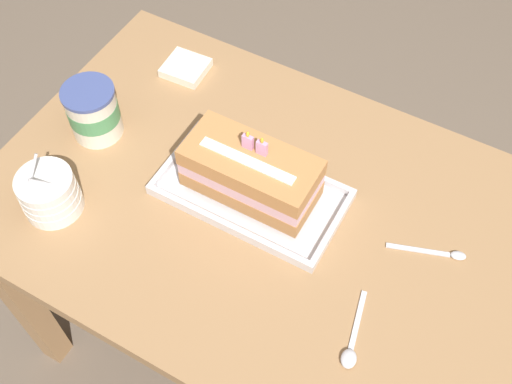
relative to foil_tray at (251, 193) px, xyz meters
name	(u,v)px	position (x,y,z in m)	size (l,w,h in m)	color
ground_plane	(259,339)	(0.03, -0.01, -0.73)	(8.00, 8.00, 0.00)	#6B5B4C
dining_table	(261,233)	(0.03, -0.01, -0.11)	(1.12, 0.75, 0.72)	#9E754C
foil_tray	(251,193)	(0.00, 0.00, 0.00)	(0.38, 0.20, 0.02)	silver
birthday_cake	(251,173)	(0.00, 0.00, 0.07)	(0.26, 0.12, 0.15)	#BC7F48
bowl_stack	(49,193)	(-0.33, -0.22, 0.04)	(0.12, 0.12, 0.13)	white
ice_cream_tub	(94,110)	(-0.38, -0.01, 0.06)	(0.11, 0.11, 0.12)	silver
serving_spoon_near_tray	(351,350)	(0.31, -0.20, 0.00)	(0.05, 0.15, 0.01)	silver
serving_spoon_by_bowls	(442,253)	(0.39, 0.06, 0.00)	(0.15, 0.06, 0.01)	silver
napkin_pile	(186,68)	(-0.31, 0.23, 0.00)	(0.10, 0.10, 0.02)	silver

